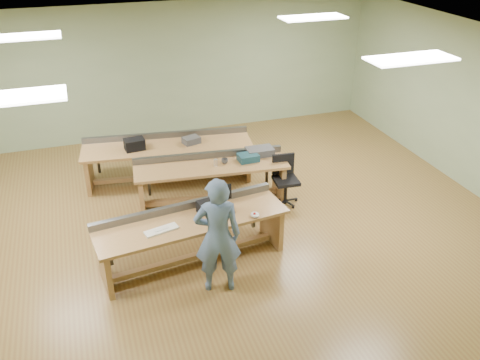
{
  "coord_description": "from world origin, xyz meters",
  "views": [
    {
      "loc": [
        -1.78,
        -7.15,
        4.76
      ],
      "look_at": [
        0.4,
        -0.6,
        1.03
      ],
      "focal_mm": 38.0,
      "sensor_mm": 36.0,
      "label": 1
    }
  ],
  "objects_px": {
    "parts_bin_teal": "(248,157)",
    "drinks_can": "(216,162)",
    "workbench_mid": "(211,174)",
    "workbench_front": "(192,230)",
    "mug": "(225,161)",
    "workbench_back": "(168,153)",
    "task_chair": "(285,186)",
    "person": "(218,236)",
    "camera_bag": "(207,206)",
    "laptop_base": "(223,210)",
    "parts_bin_grey": "(260,152)"
  },
  "relations": [
    {
      "from": "parts_bin_teal",
      "to": "drinks_can",
      "type": "distance_m",
      "value": 0.61
    },
    {
      "from": "workbench_mid",
      "to": "drinks_can",
      "type": "height_order",
      "value": "drinks_can"
    },
    {
      "from": "parts_bin_teal",
      "to": "workbench_front",
      "type": "bearing_deg",
      "value": -132.35
    },
    {
      "from": "mug",
      "to": "workbench_mid",
      "type": "bearing_deg",
      "value": 171.9
    },
    {
      "from": "workbench_back",
      "to": "task_chair",
      "type": "distance_m",
      "value": 2.37
    },
    {
      "from": "workbench_back",
      "to": "person",
      "type": "xyz_separation_m",
      "value": [
        0.01,
        -3.4,
        0.31
      ]
    },
    {
      "from": "workbench_front",
      "to": "person",
      "type": "height_order",
      "value": "person"
    },
    {
      "from": "person",
      "to": "camera_bag",
      "type": "relative_size",
      "value": 6.29
    },
    {
      "from": "workbench_mid",
      "to": "mug",
      "type": "relative_size",
      "value": 23.47
    },
    {
      "from": "workbench_front",
      "to": "workbench_mid",
      "type": "relative_size",
      "value": 1.05
    },
    {
      "from": "workbench_front",
      "to": "workbench_back",
      "type": "bearing_deg",
      "value": 79.19
    },
    {
      "from": "person",
      "to": "laptop_base",
      "type": "bearing_deg",
      "value": -99.16
    },
    {
      "from": "workbench_front",
      "to": "camera_bag",
      "type": "relative_size",
      "value": 10.51
    },
    {
      "from": "person",
      "to": "mug",
      "type": "xyz_separation_m",
      "value": [
        0.79,
        2.29,
        -0.07
      ]
    },
    {
      "from": "person",
      "to": "workbench_back",
      "type": "bearing_deg",
      "value": -77.46
    },
    {
      "from": "camera_bag",
      "to": "workbench_front",
      "type": "bearing_deg",
      "value": -167.36
    },
    {
      "from": "camera_bag",
      "to": "drinks_can",
      "type": "height_order",
      "value": "camera_bag"
    },
    {
      "from": "camera_bag",
      "to": "workbench_mid",
      "type": "bearing_deg",
      "value": 61.57
    },
    {
      "from": "workbench_back",
      "to": "parts_bin_grey",
      "type": "xyz_separation_m",
      "value": [
        1.51,
        -0.98,
        0.25
      ]
    },
    {
      "from": "workbench_back",
      "to": "task_chair",
      "type": "height_order",
      "value": "task_chair"
    },
    {
      "from": "person",
      "to": "mug",
      "type": "bearing_deg",
      "value": -96.77
    },
    {
      "from": "laptop_base",
      "to": "mug",
      "type": "relative_size",
      "value": 2.69
    },
    {
      "from": "drinks_can",
      "to": "mug",
      "type": "bearing_deg",
      "value": 12.44
    },
    {
      "from": "workbench_back",
      "to": "drinks_can",
      "type": "distance_m",
      "value": 1.33
    },
    {
      "from": "person",
      "to": "drinks_can",
      "type": "height_order",
      "value": "person"
    },
    {
      "from": "workbench_back",
      "to": "person",
      "type": "distance_m",
      "value": 3.42
    },
    {
      "from": "task_chair",
      "to": "mug",
      "type": "relative_size",
      "value": 7.58
    },
    {
      "from": "person",
      "to": "laptop_base",
      "type": "relative_size",
      "value": 5.5
    },
    {
      "from": "workbench_mid",
      "to": "drinks_can",
      "type": "relative_size",
      "value": 22.12
    },
    {
      "from": "parts_bin_teal",
      "to": "drinks_can",
      "type": "height_order",
      "value": "drinks_can"
    },
    {
      "from": "workbench_mid",
      "to": "mug",
      "type": "height_order",
      "value": "workbench_mid"
    },
    {
      "from": "laptop_base",
      "to": "parts_bin_grey",
      "type": "relative_size",
      "value": 0.65
    },
    {
      "from": "parts_bin_teal",
      "to": "mug",
      "type": "height_order",
      "value": "parts_bin_teal"
    },
    {
      "from": "laptop_base",
      "to": "parts_bin_teal",
      "type": "bearing_deg",
      "value": 63.31
    },
    {
      "from": "person",
      "to": "laptop_base",
      "type": "distance_m",
      "value": 0.84
    },
    {
      "from": "workbench_mid",
      "to": "task_chair",
      "type": "xyz_separation_m",
      "value": [
        1.25,
        -0.44,
        -0.23
      ]
    },
    {
      "from": "workbench_mid",
      "to": "person",
      "type": "xyz_separation_m",
      "value": [
        -0.55,
        -2.33,
        0.32
      ]
    },
    {
      "from": "mug",
      "to": "person",
      "type": "bearing_deg",
      "value": -109.1
    },
    {
      "from": "workbench_front",
      "to": "task_chair",
      "type": "relative_size",
      "value": 3.26
    },
    {
      "from": "laptop_base",
      "to": "camera_bag",
      "type": "xyz_separation_m",
      "value": [
        -0.24,
        0.05,
        0.08
      ]
    },
    {
      "from": "task_chair",
      "to": "parts_bin_teal",
      "type": "xyz_separation_m",
      "value": [
        -0.57,
        0.38,
        0.48
      ]
    },
    {
      "from": "workbench_front",
      "to": "parts_bin_grey",
      "type": "bearing_deg",
      "value": 38.39
    },
    {
      "from": "parts_bin_grey",
      "to": "drinks_can",
      "type": "xyz_separation_m",
      "value": [
        -0.89,
        -0.17,
        -0.0
      ]
    },
    {
      "from": "person",
      "to": "parts_bin_grey",
      "type": "height_order",
      "value": "person"
    },
    {
      "from": "workbench_mid",
      "to": "laptop_base",
      "type": "xyz_separation_m",
      "value": [
        -0.24,
        -1.55,
        0.21
      ]
    },
    {
      "from": "laptop_base",
      "to": "parts_bin_teal",
      "type": "height_order",
      "value": "parts_bin_teal"
    },
    {
      "from": "workbench_front",
      "to": "mug",
      "type": "distance_m",
      "value": 1.88
    },
    {
      "from": "workbench_back",
      "to": "workbench_front",
      "type": "bearing_deg",
      "value": -86.2
    },
    {
      "from": "laptop_base",
      "to": "parts_bin_grey",
      "type": "distance_m",
      "value": 2.03
    },
    {
      "from": "workbench_back",
      "to": "drinks_can",
      "type": "height_order",
      "value": "drinks_can"
    }
  ]
}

